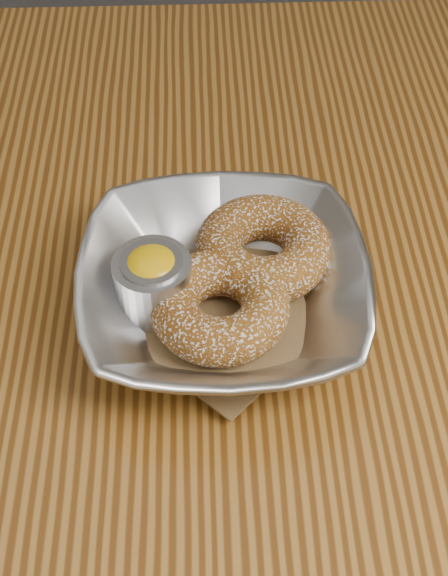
{
  "coord_description": "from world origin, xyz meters",
  "views": [
    {
      "loc": [
        0.04,
        -0.45,
        1.23
      ],
      "look_at": [
        0.06,
        -0.06,
        0.78
      ],
      "focal_mm": 50.0,
      "sensor_mm": 36.0,
      "label": 1
    }
  ],
  "objects_px": {
    "table": "(159,332)",
    "donut_front": "(220,306)",
    "ramekin": "(153,281)",
    "donut_back": "(263,248)",
    "serving_bowl": "(224,291)"
  },
  "relations": [
    {
      "from": "table",
      "to": "ramekin",
      "type": "bearing_deg",
      "value": -84.97
    },
    {
      "from": "donut_back",
      "to": "ramekin",
      "type": "relative_size",
      "value": 1.82
    },
    {
      "from": "serving_bowl",
      "to": "table",
      "type": "bearing_deg",
      "value": 132.65
    },
    {
      "from": "donut_back",
      "to": "donut_front",
      "type": "bearing_deg",
      "value": -121.82
    },
    {
      "from": "donut_front",
      "to": "ramekin",
      "type": "bearing_deg",
      "value": 157.64
    },
    {
      "from": "table",
      "to": "donut_front",
      "type": "height_order",
      "value": "donut_front"
    },
    {
      "from": "ramekin",
      "to": "table",
      "type": "bearing_deg",
      "value": 95.03
    },
    {
      "from": "donut_back",
      "to": "ramekin",
      "type": "xyz_separation_m",
      "value": [
        -0.08,
        -0.04,
        0.01
      ]
    },
    {
      "from": "donut_front",
      "to": "ramekin",
      "type": "relative_size",
      "value": 1.76
    },
    {
      "from": "donut_back",
      "to": "ramekin",
      "type": "height_order",
      "value": "ramekin"
    },
    {
      "from": "table",
      "to": "donut_front",
      "type": "relative_size",
      "value": 11.67
    },
    {
      "from": "ramekin",
      "to": "donut_back",
      "type": "bearing_deg",
      "value": 23.76
    },
    {
      "from": "table",
      "to": "donut_front",
      "type": "distance_m",
      "value": 0.16
    },
    {
      "from": "table",
      "to": "serving_bowl",
      "type": "xyz_separation_m",
      "value": [
        0.06,
        -0.06,
        0.13
      ]
    },
    {
      "from": "donut_back",
      "to": "table",
      "type": "bearing_deg",
      "value": 166.73
    }
  ]
}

